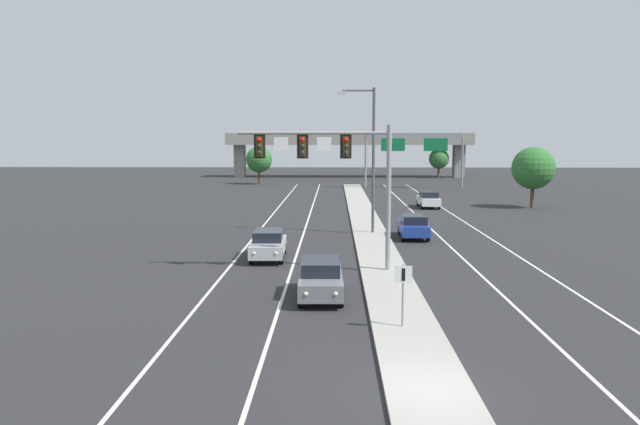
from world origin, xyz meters
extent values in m
plane|color=#28282B|center=(0.00, 0.00, 0.00)|extent=(260.00, 260.00, 0.00)
cube|color=#9E9B93|center=(0.00, 18.00, 0.07)|extent=(2.40, 110.00, 0.15)
cube|color=silver|center=(-4.70, 25.00, 0.00)|extent=(0.14, 100.00, 0.01)
cube|color=silver|center=(4.70, 25.00, 0.00)|extent=(0.14, 100.00, 0.01)
cube|color=silver|center=(-8.00, 25.00, 0.00)|extent=(0.14, 100.00, 0.01)
cube|color=silver|center=(8.00, 25.00, 0.00)|extent=(0.14, 100.00, 0.01)
cylinder|color=gray|center=(0.16, 14.77, 3.75)|extent=(0.24, 0.24, 7.20)
cylinder|color=gray|center=(-3.56, 14.77, 6.95)|extent=(7.44, 0.16, 0.16)
cube|color=black|center=(-1.97, 14.81, 6.30)|extent=(0.56, 0.06, 1.20)
cube|color=#38330F|center=(-1.97, 14.77, 6.30)|extent=(0.32, 0.32, 1.00)
sphere|color=red|center=(-1.97, 14.60, 6.62)|extent=(0.22, 0.22, 0.22)
sphere|color=#282828|center=(-1.97, 14.60, 6.30)|extent=(0.22, 0.22, 0.22)
sphere|color=#282828|center=(-1.97, 14.60, 5.98)|extent=(0.22, 0.22, 0.22)
cube|color=black|center=(-4.09, 14.81, 6.30)|extent=(0.56, 0.06, 1.20)
cube|color=#38330F|center=(-4.09, 14.77, 6.30)|extent=(0.32, 0.32, 1.00)
sphere|color=red|center=(-4.09, 14.60, 6.62)|extent=(0.22, 0.22, 0.22)
sphere|color=#282828|center=(-4.09, 14.60, 6.30)|extent=(0.22, 0.22, 0.22)
sphere|color=#282828|center=(-4.09, 14.60, 5.98)|extent=(0.22, 0.22, 0.22)
cube|color=black|center=(-6.21, 14.81, 6.30)|extent=(0.56, 0.06, 1.20)
cube|color=#38330F|center=(-6.21, 14.77, 6.30)|extent=(0.32, 0.32, 1.00)
sphere|color=red|center=(-6.21, 14.60, 6.62)|extent=(0.22, 0.22, 0.22)
sphere|color=#282828|center=(-6.21, 14.60, 6.30)|extent=(0.22, 0.22, 0.22)
sphere|color=#282828|center=(-6.21, 14.60, 5.98)|extent=(0.22, 0.22, 0.22)
cube|color=white|center=(-3.03, 14.75, 6.40)|extent=(0.70, 0.04, 0.70)
cube|color=white|center=(-5.15, 14.75, 6.40)|extent=(0.70, 0.04, 0.70)
cylinder|color=gray|center=(-0.13, 5.36, 1.25)|extent=(0.08, 0.08, 2.20)
cube|color=white|center=(-0.13, 5.33, 2.00)|extent=(0.60, 0.03, 0.60)
cube|color=black|center=(-0.13, 5.31, 2.00)|extent=(0.12, 0.01, 0.44)
cylinder|color=#4C4C51|center=(0.18, 27.20, 5.15)|extent=(0.20, 0.20, 10.00)
cylinder|color=#4C4C51|center=(-0.92, 27.20, 9.95)|extent=(2.20, 0.12, 0.12)
cube|color=#B7B7B2|center=(-2.02, 27.20, 9.80)|extent=(0.56, 0.28, 0.20)
cube|color=slate|center=(-3.09, 9.76, 0.67)|extent=(1.91, 4.44, 0.70)
cube|color=black|center=(-3.10, 9.98, 1.30)|extent=(1.64, 2.41, 0.56)
sphere|color=#EAE5C6|center=(-2.46, 7.60, 0.72)|extent=(0.18, 0.18, 0.18)
sphere|color=#EAE5C6|center=(-3.61, 7.57, 0.72)|extent=(0.18, 0.18, 0.18)
cylinder|color=black|center=(-2.25, 8.28, 0.32)|extent=(0.24, 0.65, 0.64)
cylinder|color=black|center=(-3.85, 8.24, 0.32)|extent=(0.24, 0.65, 0.64)
cylinder|color=black|center=(-2.33, 11.28, 0.32)|extent=(0.24, 0.65, 0.64)
cylinder|color=black|center=(-3.93, 11.24, 0.32)|extent=(0.24, 0.65, 0.64)
cube|color=#B7B7BC|center=(-6.20, 18.18, 0.67)|extent=(1.92, 4.45, 0.70)
cube|color=black|center=(-6.21, 18.40, 1.30)|extent=(1.65, 2.42, 0.56)
sphere|color=#EAE5C6|center=(-5.57, 16.01, 0.72)|extent=(0.18, 0.18, 0.18)
sphere|color=#EAE5C6|center=(-6.72, 15.98, 0.72)|extent=(0.18, 0.18, 0.18)
cylinder|color=black|center=(-5.36, 16.70, 0.32)|extent=(0.24, 0.65, 0.64)
cylinder|color=black|center=(-6.96, 16.66, 0.32)|extent=(0.24, 0.65, 0.64)
cylinder|color=black|center=(-5.45, 19.70, 0.32)|extent=(0.24, 0.65, 0.64)
cylinder|color=black|center=(-7.05, 19.65, 0.32)|extent=(0.24, 0.65, 0.64)
cube|color=navy|center=(2.83, 25.76, 0.67)|extent=(1.92, 4.45, 0.70)
cube|color=black|center=(2.83, 25.54, 1.30)|extent=(1.65, 2.42, 0.56)
sphere|color=#EAE5C6|center=(2.32, 27.96, 0.72)|extent=(0.18, 0.18, 0.18)
sphere|color=#EAE5C6|center=(3.47, 27.93, 0.72)|extent=(0.18, 0.18, 0.18)
cylinder|color=black|center=(2.08, 27.29, 0.32)|extent=(0.24, 0.65, 0.64)
cylinder|color=black|center=(3.67, 27.24, 0.32)|extent=(0.24, 0.65, 0.64)
cylinder|color=black|center=(1.99, 24.29, 0.32)|extent=(0.24, 0.65, 0.64)
cylinder|color=black|center=(3.59, 24.24, 0.32)|extent=(0.24, 0.65, 0.64)
cube|color=silver|center=(6.65, 44.40, 0.67)|extent=(1.82, 4.41, 0.70)
cube|color=black|center=(6.65, 44.18, 1.30)|extent=(1.60, 2.38, 0.56)
sphere|color=#EAE5C6|center=(6.09, 46.58, 0.72)|extent=(0.18, 0.18, 0.18)
sphere|color=#EAE5C6|center=(7.24, 46.57, 0.72)|extent=(0.18, 0.18, 0.18)
cylinder|color=black|center=(5.86, 45.90, 0.32)|extent=(0.22, 0.64, 0.64)
cylinder|color=black|center=(7.46, 45.89, 0.32)|extent=(0.22, 0.64, 0.64)
cylinder|color=black|center=(5.85, 42.90, 0.32)|extent=(0.22, 0.64, 0.64)
cylinder|color=black|center=(7.45, 42.89, 0.32)|extent=(0.22, 0.64, 0.64)
cylinder|color=gray|center=(1.70, 67.96, 3.75)|extent=(0.28, 0.28, 7.50)
cylinder|color=gray|center=(14.70, 67.96, 3.75)|extent=(0.28, 0.28, 7.50)
cube|color=gray|center=(8.20, 67.96, 7.10)|extent=(13.00, 0.36, 0.70)
cube|color=#0F6033|center=(5.34, 67.76, 5.90)|extent=(3.20, 0.08, 1.70)
cube|color=#0F6033|center=(11.06, 67.76, 5.90)|extent=(3.20, 0.08, 1.70)
cube|color=gray|center=(0.00, 92.76, 6.20)|extent=(42.40, 6.40, 1.10)
cube|color=gray|center=(0.00, 89.76, 7.20)|extent=(42.40, 0.36, 0.90)
cube|color=gray|center=(-19.20, 92.76, 2.83)|extent=(1.80, 2.40, 5.65)
cube|color=gray|center=(19.20, 92.76, 2.83)|extent=(1.80, 2.40, 5.65)
cylinder|color=#4C3823|center=(-13.64, 75.12, 1.06)|extent=(0.36, 0.36, 2.11)
sphere|color=#2D6B2D|center=(-13.64, 75.12, 3.66)|extent=(3.87, 3.87, 3.87)
cylinder|color=#4C3823|center=(16.66, 44.24, 1.12)|extent=(0.36, 0.36, 2.24)
sphere|color=#2D6B2D|center=(16.66, 44.24, 3.87)|extent=(4.09, 4.09, 4.09)
cylinder|color=#4C3823|center=(15.49, 91.28, 0.94)|extent=(0.36, 0.36, 1.89)
sphere|color=#2D6B2D|center=(15.49, 91.28, 3.26)|extent=(3.45, 3.45, 3.45)
camera|label=1|loc=(-2.52, -15.61, 6.66)|focal=34.58mm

